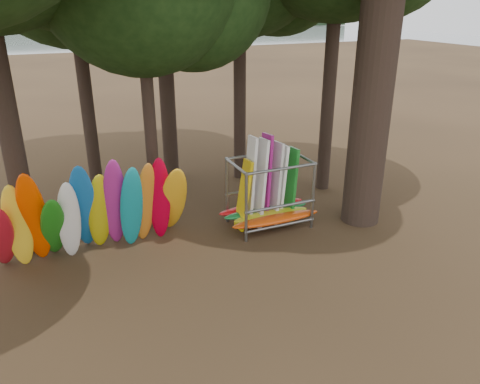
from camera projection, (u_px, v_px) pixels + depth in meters
name	position (u px, v px, depth m)	size (l,w,h in m)	color
ground	(236.00, 262.00, 12.97)	(120.00, 120.00, 0.00)	#47331E
lake	(64.00, 53.00, 63.83)	(160.00, 160.00, 0.00)	gray
far_shore	(45.00, 22.00, 105.45)	(160.00, 4.00, 4.00)	black
kayak_row	(94.00, 213.00, 12.77)	(5.48, 2.13, 3.11)	#B11121
storage_rack	(269.00, 195.00, 14.75)	(3.03, 1.58, 2.92)	slate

